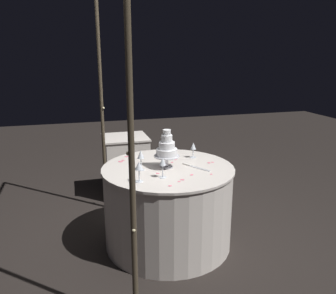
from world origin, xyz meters
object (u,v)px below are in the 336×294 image
wine_glass_1 (139,167)px  cake_knife (194,167)px  wine_glass_0 (193,147)px  wine_glass_3 (141,155)px  tiered_cake (167,149)px  wine_glass_2 (163,163)px  decorative_arch (110,70)px  side_table (126,165)px  main_table (168,206)px

wine_glass_1 → cake_knife: bearing=-68.1°
wine_glass_0 → wine_glass_3: 0.59m
tiered_cake → wine_glass_3: size_ratio=1.91×
wine_glass_0 → wine_glass_3: (-0.22, 0.54, 0.02)m
wine_glass_0 → wine_glass_2: (-0.44, 0.41, 0.02)m
decorative_arch → side_table: bearing=-13.0°
tiered_cake → wine_glass_2: (-0.23, 0.10, -0.05)m
decorative_arch → wine_glass_3: size_ratio=14.11×
tiered_cake → decorative_arch: bearing=89.3°
main_table → side_table: bearing=8.2°
side_table → cake_knife: size_ratio=2.74×
wine_glass_1 → main_table: bearing=-48.0°
main_table → side_table: main_table is taller
decorative_arch → cake_knife: decorative_arch is taller
main_table → cake_knife: size_ratio=4.36×
side_table → decorative_arch: bearing=167.0°
wine_glass_2 → wine_glass_3: size_ratio=0.95×
main_table → cake_knife: 0.43m
cake_knife → wine_glass_2: bearing=117.5°
wine_glass_3 → wine_glass_0: bearing=-68.1°
wine_glass_1 → wine_glass_2: size_ratio=0.97×
main_table → wine_glass_1: size_ratio=7.13×
decorative_arch → tiered_cake: (-0.01, -0.45, -0.66)m
wine_glass_0 → cake_knife: bearing=162.3°
tiered_cake → wine_glass_0: 0.39m
wine_glass_1 → decorative_arch: bearing=29.8°
decorative_arch → tiered_cake: bearing=-90.7°
tiered_cake → wine_glass_3: bearing=91.8°
tiered_cake → wine_glass_1: bearing=132.5°
side_table → wine_glass_2: bearing=-177.3°
wine_glass_1 → wine_glass_2: wine_glass_2 is taller
wine_glass_3 → side_table: bearing=-2.8°
main_table → wine_glass_3: (-0.01, 0.24, 0.49)m
wine_glass_1 → tiered_cake: bearing=-47.5°
tiered_cake → wine_glass_0: tiered_cake is taller
wine_glass_0 → decorative_arch: bearing=104.9°
wine_glass_2 → cake_knife: (0.17, -0.33, -0.12)m
side_table → wine_glass_0: bearing=-155.0°
wine_glass_3 → cake_knife: wine_glass_3 is taller
wine_glass_0 → wine_glass_3: size_ratio=0.84×
cake_knife → decorative_arch: bearing=84.6°
decorative_arch → main_table: 1.28m
tiered_cake → wine_glass_2: size_ratio=2.01×
wine_glass_3 → wine_glass_2: bearing=-150.0°
decorative_arch → wine_glass_3: 0.73m
wine_glass_3 → main_table: bearing=-86.9°
wine_glass_1 → wine_glass_2: 0.20m
tiered_cake → main_table: bearing=-65.3°
wine_glass_3 → decorative_arch: bearing=86.7°
decorative_arch → wine_glass_2: size_ratio=14.80×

